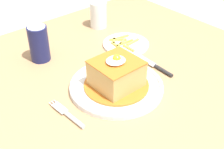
# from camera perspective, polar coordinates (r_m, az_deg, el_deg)

# --- Properties ---
(dining_table) EXTENTS (1.20, 0.93, 0.75)m
(dining_table) POSITION_cam_1_polar(r_m,az_deg,el_deg) (1.02, -3.05, -5.59)
(dining_table) COLOR #A87F56
(dining_table) RESTS_ON ground_plane
(main_plate) EXTENTS (0.28, 0.28, 0.02)m
(main_plate) POSITION_cam_1_polar(r_m,az_deg,el_deg) (0.90, 0.83, -2.16)
(main_plate) COLOR white
(main_plate) RESTS_ON dining_table
(sandwich_meal) EXTENTS (0.20, 0.20, 0.11)m
(sandwich_meal) POSITION_cam_1_polar(r_m,az_deg,el_deg) (0.88, 0.85, -0.00)
(sandwich_meal) COLOR #C66B23
(sandwich_meal) RESTS_ON main_plate
(fork) EXTENTS (0.02, 0.14, 0.01)m
(fork) POSITION_cam_1_polar(r_m,az_deg,el_deg) (0.82, -8.02, -7.73)
(fork) COLOR silver
(fork) RESTS_ON dining_table
(knife) EXTENTS (0.02, 0.17, 0.01)m
(knife) POSITION_cam_1_polar(r_m,az_deg,el_deg) (1.00, 8.69, 1.31)
(knife) COLOR #262628
(knife) RESTS_ON dining_table
(soda_can) EXTENTS (0.07, 0.07, 0.12)m
(soda_can) POSITION_cam_1_polar(r_m,az_deg,el_deg) (1.04, -13.63, 5.72)
(soda_can) COLOR #191E51
(soda_can) RESTS_ON dining_table
(drinking_glass) EXTENTS (0.07, 0.07, 0.10)m
(drinking_glass) POSITION_cam_1_polar(r_m,az_deg,el_deg) (1.25, -2.57, 10.93)
(drinking_glass) COLOR #3F2314
(drinking_glass) RESTS_ON dining_table
(side_plate_fries) EXTENTS (0.17, 0.17, 0.02)m
(side_plate_fries) POSITION_cam_1_polar(r_m,az_deg,el_deg) (1.13, 2.57, 5.77)
(side_plate_fries) COLOR white
(side_plate_fries) RESTS_ON dining_table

